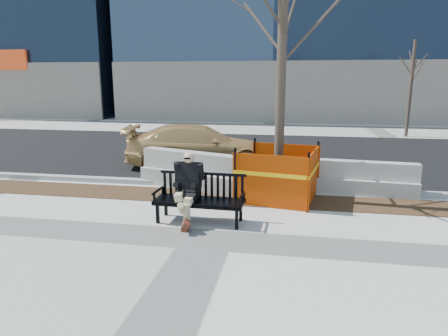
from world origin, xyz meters
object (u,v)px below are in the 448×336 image
(bench, at_px, (200,222))
(sedan, at_px, (199,166))
(jersey_barrier_right, at_px, (355,193))
(seated_man, at_px, (189,220))
(jersey_barrier_left, at_px, (199,188))
(tree_fence, at_px, (277,198))

(bench, bearing_deg, sedan, 105.41)
(jersey_barrier_right, bearing_deg, seated_man, -139.20)
(seated_man, bearing_deg, sedan, 102.83)
(sedan, bearing_deg, jersey_barrier_left, -177.27)
(bench, height_order, jersey_barrier_left, bench)
(sedan, relative_size, jersey_barrier_right, 1.62)
(jersey_barrier_left, bearing_deg, seated_man, -62.42)
(tree_fence, xyz_separation_m, jersey_barrier_right, (1.94, 0.74, 0.00))
(seated_man, distance_m, jersey_barrier_right, 4.55)
(bench, bearing_deg, jersey_barrier_right, 40.22)
(tree_fence, relative_size, jersey_barrier_left, 1.94)
(seated_man, relative_size, jersey_barrier_left, 0.41)
(bench, relative_size, jersey_barrier_right, 0.63)
(seated_man, height_order, jersey_barrier_right, seated_man)
(jersey_barrier_right, bearing_deg, sedan, 157.68)
(seated_man, distance_m, sedan, 5.17)
(bench, height_order, jersey_barrier_right, bench)
(bench, height_order, seated_man, seated_man)
(tree_fence, relative_size, sedan, 1.39)
(tree_fence, xyz_separation_m, sedan, (-2.73, 3.16, 0.00))
(bench, relative_size, jersey_barrier_left, 0.54)
(sedan, height_order, jersey_barrier_left, sedan)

